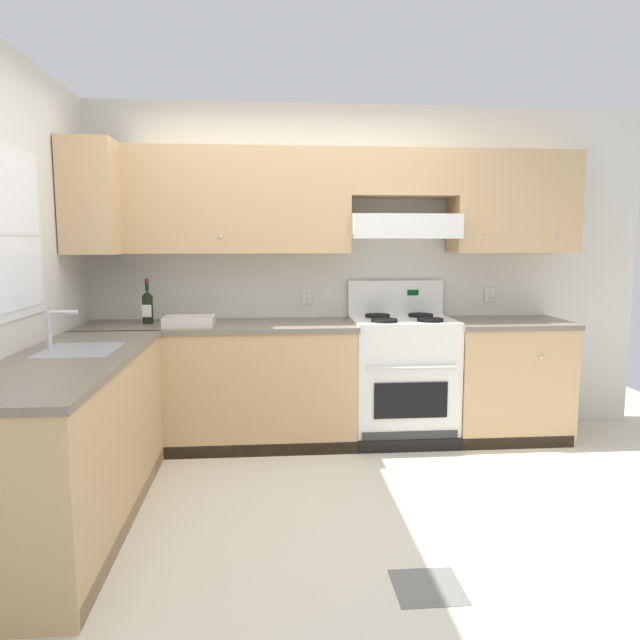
% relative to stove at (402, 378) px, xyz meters
% --- Properties ---
extents(ground_plane, '(7.04, 7.04, 0.00)m').
position_rel_stove_xyz_m(ground_plane, '(-0.81, -1.25, -0.48)').
color(ground_plane, beige).
extents(floor_accent_tile, '(0.30, 0.30, 0.01)m').
position_rel_stove_xyz_m(floor_accent_tile, '(-0.32, -1.99, -0.48)').
color(floor_accent_tile, slate).
rests_on(floor_accent_tile, ground_plane).
extents(wall_back, '(4.68, 0.57, 2.55)m').
position_rel_stove_xyz_m(wall_back, '(-0.40, 0.27, 1.00)').
color(wall_back, silver).
rests_on(wall_back, ground_plane).
extents(wall_left, '(0.47, 4.00, 2.55)m').
position_rel_stove_xyz_m(wall_left, '(-2.40, -1.03, 0.87)').
color(wall_left, silver).
rests_on(wall_left, ground_plane).
extents(counter_back_run, '(3.60, 0.65, 0.91)m').
position_rel_stove_xyz_m(counter_back_run, '(-0.69, -0.01, -0.03)').
color(counter_back_run, tan).
rests_on(counter_back_run, ground_plane).
extents(counter_left_run, '(0.63, 1.91, 1.13)m').
position_rel_stove_xyz_m(counter_left_run, '(-2.05, -1.25, -0.02)').
color(counter_left_run, tan).
rests_on(counter_left_run, ground_plane).
extents(stove, '(0.76, 0.62, 1.20)m').
position_rel_stove_xyz_m(stove, '(0.00, 0.00, 0.00)').
color(stove, white).
rests_on(stove, ground_plane).
extents(wine_bottle, '(0.08, 0.08, 0.33)m').
position_rel_stove_xyz_m(wine_bottle, '(-1.89, 0.04, 0.56)').
color(wine_bottle, black).
rests_on(wine_bottle, counter_back_run).
extents(bowl, '(0.35, 0.28, 0.07)m').
position_rel_stove_xyz_m(bowl, '(-1.57, -0.10, 0.45)').
color(bowl, beige).
rests_on(bowl, counter_back_run).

